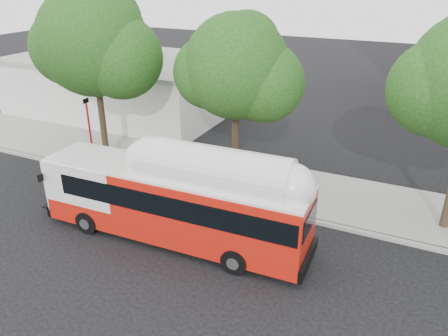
# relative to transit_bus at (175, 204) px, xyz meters

# --- Properties ---
(ground) EXTENTS (120.00, 120.00, 0.00)m
(ground) POSITION_rel_transit_bus_xyz_m (1.10, -0.20, -1.66)
(ground) COLOR black
(ground) RESTS_ON ground
(sidewalk) EXTENTS (60.00, 5.00, 0.15)m
(sidewalk) POSITION_rel_transit_bus_xyz_m (1.10, 6.30, -1.58)
(sidewalk) COLOR gray
(sidewalk) RESTS_ON ground
(curb_strip) EXTENTS (60.00, 0.30, 0.15)m
(curb_strip) POSITION_rel_transit_bus_xyz_m (1.10, 3.70, -1.58)
(curb_strip) COLOR gray
(curb_strip) RESTS_ON ground
(red_curb_segment) EXTENTS (10.00, 0.32, 0.16)m
(red_curb_segment) POSITION_rel_transit_bus_xyz_m (-1.90, 3.70, -1.58)
(red_curb_segment) COLOR maroon
(red_curb_segment) RESTS_ON ground
(street_tree_left) EXTENTS (6.67, 5.80, 9.74)m
(street_tree_left) POSITION_rel_transit_bus_xyz_m (-7.43, 5.35, 4.95)
(street_tree_left) COLOR #2D2116
(street_tree_left) RESTS_ON ground
(street_tree_mid) EXTENTS (5.75, 5.00, 8.62)m
(street_tree_mid) POSITION_rel_transit_bus_xyz_m (0.51, 5.85, 4.25)
(street_tree_mid) COLOR #2D2116
(street_tree_mid) RESTS_ON ground
(low_commercial_bldg) EXTENTS (16.20, 10.20, 4.25)m
(low_commercial_bldg) POSITION_rel_transit_bus_xyz_m (-12.90, 13.80, 0.50)
(low_commercial_bldg) COLOR silver
(low_commercial_bldg) RESTS_ON ground
(transit_bus) EXTENTS (12.04, 2.81, 3.54)m
(transit_bus) POSITION_rel_transit_bus_xyz_m (0.00, 0.00, 0.00)
(transit_bus) COLOR red
(transit_bus) RESTS_ON ground
(signal_pole) EXTENTS (0.12, 0.39, 4.13)m
(signal_pole) POSITION_rel_transit_bus_xyz_m (-7.66, 3.93, 0.46)
(signal_pole) COLOR red
(signal_pole) RESTS_ON ground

